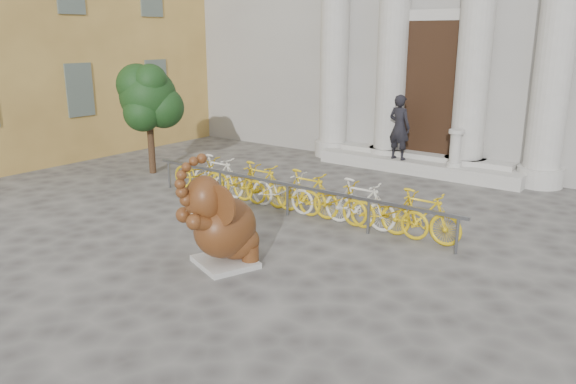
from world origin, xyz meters
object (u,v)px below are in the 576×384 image
Objects in this scene: tree at (148,98)px; pedestrian at (399,127)px; elephant_statue at (222,225)px; bike_rack at (294,191)px.

tree is 1.66× the size of pedestrian.
elephant_statue is at bearing 103.97° from pedestrian.
pedestrian reaches higher than bike_rack.
bike_rack is 2.60× the size of tree.
tree reaches higher than pedestrian.
bike_rack is (-0.80, 3.13, -0.22)m from elephant_statue.
elephant_statue is 3.24m from bike_rack.
pedestrian is (0.11, 4.94, 0.79)m from bike_rack.
elephant_statue is 8.12m from pedestrian.
tree is (-6.18, 3.69, 1.42)m from elephant_statue.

